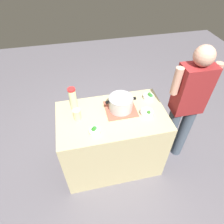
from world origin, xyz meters
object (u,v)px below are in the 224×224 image
(broccoli_bowl_front, at_px, (147,113))
(mason_jar, at_px, (77,114))
(cooking_pot, at_px, (121,103))
(lemonade_pitcher, at_px, (73,99))
(person_cook, at_px, (186,107))
(broccoli_bowl_center, at_px, (149,96))
(broccoli_bowl_back, at_px, (95,131))

(broccoli_bowl_front, bearing_deg, mason_jar, 172.18)
(cooking_pot, bearing_deg, broccoli_bowl_front, -29.38)
(lemonade_pitcher, height_order, person_cook, person_cook)
(lemonade_pitcher, bearing_deg, broccoli_bowl_front, -19.40)
(broccoli_bowl_center, bearing_deg, broccoli_bowl_front, -114.47)
(broccoli_bowl_back, relative_size, person_cook, 0.07)
(lemonade_pitcher, xyz_separation_m, mason_jar, (0.02, -0.17, -0.08))
(cooking_pot, height_order, mason_jar, cooking_pot)
(cooking_pot, height_order, person_cook, person_cook)
(lemonade_pitcher, height_order, broccoli_bowl_front, lemonade_pitcher)
(mason_jar, height_order, person_cook, person_cook)
(broccoli_bowl_center, bearing_deg, lemonade_pitcher, 179.17)
(broccoli_bowl_front, height_order, broccoli_bowl_back, same)
(mason_jar, bearing_deg, cooking_pot, 5.17)
(mason_jar, relative_size, broccoli_bowl_center, 0.98)
(mason_jar, distance_m, broccoli_bowl_front, 0.75)
(broccoli_bowl_front, xyz_separation_m, person_cook, (0.48, 0.02, -0.03))
(mason_jar, bearing_deg, broccoli_bowl_front, -7.82)
(cooking_pot, bearing_deg, mason_jar, -174.83)
(broccoli_bowl_front, distance_m, broccoli_bowl_back, 0.61)
(mason_jar, xyz_separation_m, broccoli_bowl_front, (0.75, -0.10, -0.04))
(broccoli_bowl_center, bearing_deg, person_cook, -33.04)
(person_cook, bearing_deg, broccoli_bowl_back, -171.90)
(person_cook, bearing_deg, mason_jar, 176.18)
(mason_jar, height_order, broccoli_bowl_back, mason_jar)
(broccoli_bowl_front, bearing_deg, broccoli_bowl_center, 65.53)
(mason_jar, xyz_separation_m, broccoli_bowl_center, (0.86, 0.15, -0.03))
(broccoli_bowl_front, distance_m, person_cook, 0.48)
(lemonade_pitcher, relative_size, person_cook, 0.17)
(broccoli_bowl_center, bearing_deg, broccoli_bowl_back, -151.41)
(broccoli_bowl_center, distance_m, person_cook, 0.43)
(mason_jar, relative_size, broccoli_bowl_front, 0.88)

